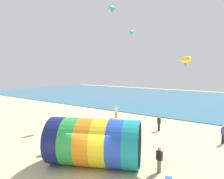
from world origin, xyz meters
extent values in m
plane|color=#CCBA8C|center=(0.00, 0.00, 0.00)|extent=(120.00, 120.00, 0.00)
cube|color=teal|center=(0.00, 37.02, 0.05)|extent=(120.00, 40.00, 0.10)
cylinder|color=navy|center=(-2.78, -0.48, 1.57)|extent=(2.30, 3.27, 3.15)
cylinder|color=green|center=(-1.88, -0.03, 1.57)|extent=(2.30, 3.27, 3.15)
cylinder|color=orange|center=(-0.98, 0.42, 1.57)|extent=(2.30, 3.27, 3.15)
cylinder|color=yellow|center=(-0.08, 0.86, 1.57)|extent=(2.30, 3.27, 3.15)
cylinder|color=blue|center=(0.82, 1.31, 1.57)|extent=(2.30, 3.27, 3.15)
cylinder|color=teal|center=(1.72, 1.75, 1.57)|extent=(2.30, 3.27, 3.15)
cylinder|color=black|center=(2.19, 1.99, 1.57)|extent=(1.34, 2.62, 2.90)
cylinder|color=#726651|center=(3.41, 2.27, 0.39)|extent=(0.24, 0.24, 0.79)
cube|color=#232328|center=(3.41, 2.27, 1.08)|extent=(0.40, 0.30, 0.59)
sphere|color=tan|center=(3.41, 2.27, 1.50)|extent=(0.21, 0.21, 0.21)
ellipsoid|color=yellow|center=(3.53, 6.28, 7.14)|extent=(1.49, 1.48, 0.59)
cube|color=olive|center=(3.53, 6.28, 6.83)|extent=(0.16, 0.16, 0.38)
cone|color=#2DB2C6|center=(-7.36, 16.18, 11.63)|extent=(0.74, 0.76, 0.58)
cylinder|color=#1B6B77|center=(-7.36, 16.18, 11.18)|extent=(0.03, 0.03, 0.60)
ellipsoid|color=#2DB2C6|center=(-8.60, 13.40, 14.42)|extent=(0.66, 1.45, 0.62)
cube|color=#1B6B77|center=(-8.60, 13.40, 14.11)|extent=(0.02, 0.21, 0.37)
cylinder|color=black|center=(-0.61, 10.94, 0.39)|extent=(0.24, 0.24, 0.78)
cube|color=#232328|center=(-0.61, 10.94, 1.07)|extent=(0.42, 0.39, 0.58)
sphere|color=tan|center=(-0.61, 10.94, 1.49)|extent=(0.21, 0.21, 0.21)
cylinder|color=black|center=(5.55, 10.58, 0.41)|extent=(0.24, 0.24, 0.82)
cube|color=#2D4CA5|center=(5.55, 10.58, 1.12)|extent=(0.32, 0.41, 0.61)
sphere|color=beige|center=(5.55, 10.58, 1.56)|extent=(0.22, 0.22, 0.22)
cylinder|color=#726651|center=(-7.96, 13.47, 0.40)|extent=(0.24, 0.24, 0.79)
cube|color=white|center=(-7.96, 13.47, 1.09)|extent=(0.37, 0.25, 0.59)
sphere|color=tan|center=(-7.96, 13.47, 1.51)|extent=(0.21, 0.21, 0.21)
camera|label=1|loc=(8.90, -9.96, 6.35)|focal=35.00mm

